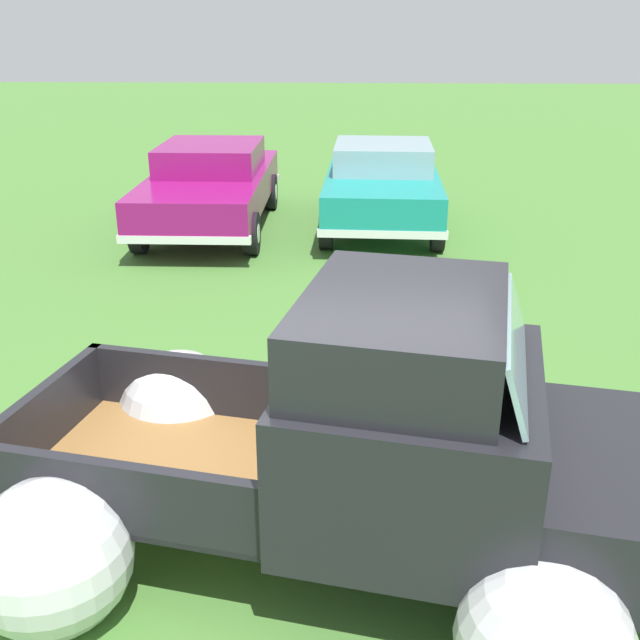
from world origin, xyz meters
The scene contains 4 objects.
ground_plane centered at (0.00, 0.00, 0.00)m, with size 80.00×80.00×0.00m, color #477A33.
vintage_pickup_truck centered at (0.38, -0.08, 0.76)m, with size 4.91×3.46×1.96m.
show_car_0 centered at (-2.11, 8.36, 0.79)m, with size 1.97×4.62×1.43m.
show_car_1 centered at (0.83, 8.52, 0.78)m, with size 2.08×4.22×1.43m.
Camera 1 is at (0.19, -4.05, 3.38)m, focal length 41.27 mm.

